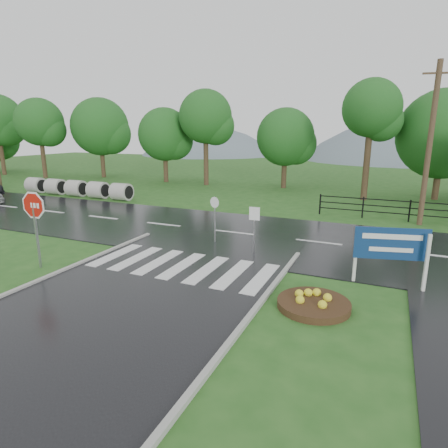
% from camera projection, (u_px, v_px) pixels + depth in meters
% --- Properties ---
extents(ground, '(120.00, 120.00, 0.00)m').
position_uv_depth(ground, '(79.00, 333.00, 9.10)').
color(ground, '#26581D').
rests_on(ground, ground).
extents(main_road, '(90.00, 8.00, 0.04)m').
position_uv_depth(main_road, '(234.00, 233.00, 17.98)').
color(main_road, black).
rests_on(main_road, ground).
extents(crosswalk, '(6.50, 2.80, 0.02)m').
position_uv_depth(crosswalk, '(182.00, 265.00, 13.52)').
color(crosswalk, silver).
rests_on(crosswalk, ground).
extents(fence_west, '(9.58, 0.08, 1.20)m').
position_uv_depth(fence_west, '(410.00, 209.00, 20.10)').
color(fence_west, black).
rests_on(fence_west, ground).
extents(hills, '(102.00, 48.00, 48.00)m').
position_uv_depth(hills, '(363.00, 244.00, 69.22)').
color(hills, slate).
rests_on(hills, ground).
extents(treeline, '(83.20, 5.20, 10.00)m').
position_uv_depth(treeline, '(312.00, 192.00, 30.02)').
color(treeline, '#19521B').
rests_on(treeline, ground).
extents(culvert_pipes, '(9.70, 1.20, 1.20)m').
position_uv_depth(culvert_pipes, '(76.00, 188.00, 28.08)').
color(culvert_pipes, '#9E9B93').
rests_on(culvert_pipes, ground).
extents(stop_sign, '(1.31, 0.11, 2.94)m').
position_uv_depth(stop_sign, '(34.00, 212.00, 13.00)').
color(stop_sign, '#939399').
rests_on(stop_sign, ground).
extents(estate_billboard, '(2.15, 0.59, 1.93)m').
position_uv_depth(estate_billboard, '(391.00, 247.00, 11.50)').
color(estate_billboard, silver).
rests_on(estate_billboard, ground).
extents(flower_bed, '(2.02, 2.02, 0.40)m').
position_uv_depth(flower_bed, '(314.00, 303.00, 10.39)').
color(flower_bed, '#332111').
rests_on(flower_bed, ground).
extents(reg_sign_small, '(0.43, 0.06, 1.92)m').
position_uv_depth(reg_sign_small, '(254.00, 221.00, 14.64)').
color(reg_sign_small, '#939399').
rests_on(reg_sign_small, ground).
extents(reg_sign_round, '(0.46, 0.15, 2.05)m').
position_uv_depth(reg_sign_round, '(215.00, 214.00, 16.17)').
color(reg_sign_round, '#939399').
rests_on(reg_sign_round, ground).
extents(utility_pole_east, '(1.43, 0.37, 8.10)m').
position_uv_depth(utility_pole_east, '(430.00, 145.00, 18.64)').
color(utility_pole_east, '#473523').
rests_on(utility_pole_east, ground).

